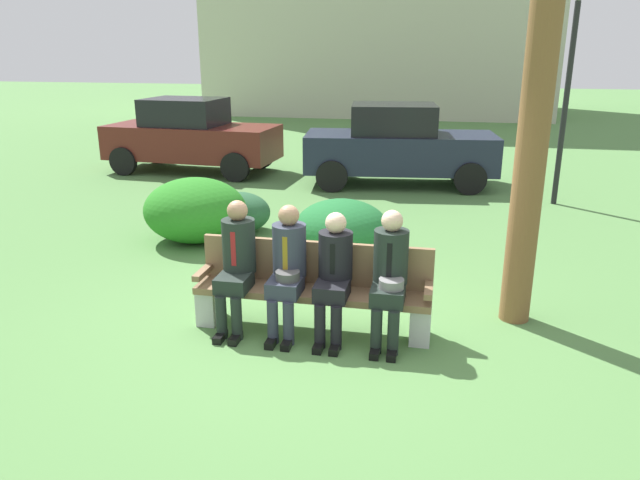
# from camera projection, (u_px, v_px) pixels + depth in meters

# --- Properties ---
(ground_plane) EXTENTS (80.00, 80.00, 0.00)m
(ground_plane) POSITION_uv_depth(u_px,v_px,m) (307.00, 320.00, 6.45)
(ground_plane) COLOR #507F42
(park_bench) EXTENTS (2.41, 0.44, 0.90)m
(park_bench) POSITION_uv_depth(u_px,v_px,m) (313.00, 288.00, 6.16)
(park_bench) COLOR brown
(park_bench) RESTS_ON ground
(seated_man_leftmost) EXTENTS (0.34, 0.72, 1.33)m
(seated_man_leftmost) POSITION_uv_depth(u_px,v_px,m) (237.00, 259.00, 6.10)
(seated_man_leftmost) COLOR #1E2823
(seated_man_leftmost) RESTS_ON ground
(seated_man_centerleft) EXTENTS (0.34, 0.72, 1.32)m
(seated_man_centerleft) POSITION_uv_depth(u_px,v_px,m) (287.00, 264.00, 5.99)
(seated_man_centerleft) COLOR #2D3342
(seated_man_centerleft) RESTS_ON ground
(seated_man_centerright) EXTENTS (0.34, 0.72, 1.27)m
(seated_man_centerright) POSITION_uv_depth(u_px,v_px,m) (334.00, 270.00, 5.91)
(seated_man_centerright) COLOR black
(seated_man_centerright) RESTS_ON ground
(seated_man_rightmost) EXTENTS (0.34, 0.72, 1.32)m
(seated_man_rightmost) POSITION_uv_depth(u_px,v_px,m) (390.00, 271.00, 5.79)
(seated_man_rightmost) COLOR #1E2823
(seated_man_rightmost) RESTS_ON ground
(shrub_near_bench) EXTENTS (1.01, 0.93, 0.63)m
(shrub_near_bench) POSITION_uv_depth(u_px,v_px,m) (238.00, 212.00, 9.44)
(shrub_near_bench) COLOR #285735
(shrub_near_bench) RESTS_ON ground
(shrub_mid_lawn) EXTENTS (1.53, 1.40, 0.96)m
(shrub_mid_lawn) POSITION_uv_depth(u_px,v_px,m) (195.00, 210.00, 8.95)
(shrub_mid_lawn) COLOR #287D20
(shrub_mid_lawn) RESTS_ON ground
(shrub_far_lawn) EXTENTS (1.32, 1.21, 0.82)m
(shrub_far_lawn) POSITION_uv_depth(u_px,v_px,m) (342.00, 229.00, 8.24)
(shrub_far_lawn) COLOR #1F662F
(shrub_far_lawn) RESTS_ON ground
(parked_car_near) EXTENTS (3.99, 1.90, 1.68)m
(parked_car_near) POSITION_uv_depth(u_px,v_px,m) (191.00, 136.00, 13.85)
(parked_car_near) COLOR #591E19
(parked_car_near) RESTS_ON ground
(parked_car_far) EXTENTS (4.05, 2.08, 1.68)m
(parked_car_far) POSITION_uv_depth(u_px,v_px,m) (398.00, 145.00, 12.51)
(parked_car_far) COLOR #1E2338
(parked_car_far) RESTS_ON ground
(street_lamp) EXTENTS (0.24, 0.24, 3.77)m
(street_lamp) POSITION_uv_depth(u_px,v_px,m) (569.00, 76.00, 10.53)
(street_lamp) COLOR black
(street_lamp) RESTS_ON ground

